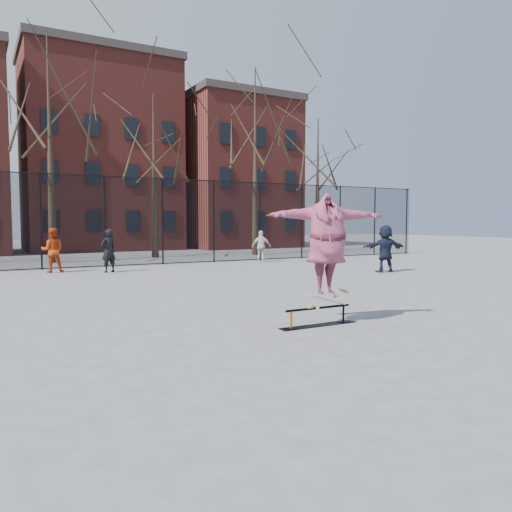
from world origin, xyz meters
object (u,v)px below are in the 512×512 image
skate_rail (318,318)px  skater (327,251)px  skateboard (326,303)px  bystander_white (261,246)px  bystander_red (53,250)px  bystander_black (109,251)px  bystander_navy (385,249)px

skate_rail → skater: bearing=0.0°
skater → skateboard: bearing=-163.8°
skateboard → bystander_white: 14.95m
skater → bystander_white: (6.36, 13.53, -0.67)m
skateboard → bystander_red: bearing=103.9°
bystander_black → bystander_navy: bystander_navy is taller
bystander_navy → skateboard: bearing=55.3°
skate_rail → bystander_white: size_ratio=1.08×
skateboard → bystander_red: 13.62m
skater → bystander_navy: bearing=56.4°
skate_rail → bystander_black: bystander_black is taller
bystander_red → skateboard: bearing=115.0°
skate_rail → skateboard: size_ratio=1.90×
skate_rail → bystander_black: bearing=95.4°
skate_rail → bystander_black: 12.23m
skate_rail → bystander_red: (-3.07, 13.21, 0.73)m
skateboard → skater: skater is taller
skater → bystander_navy: 10.70m
skater → bystander_black: bearing=112.5°
skater → bystander_red: bearing=120.1°
skate_rail → bystander_white: bystander_white is taller
bystander_red → bystander_navy: bystander_navy is taller
bystander_red → bystander_white: (9.62, 0.32, -0.10)m
bystander_black → skateboard: bearing=75.5°
skater → bystander_black: size_ratio=1.40×
skateboard → bystander_white: size_ratio=0.57×
skater → skate_rail: bearing=-163.8°
bystander_red → bystander_navy: bearing=162.2°
skater → bystander_navy: size_ratio=1.28×
skateboard → skater: 1.02m
bystander_white → skate_rail: bearing=94.1°
skateboard → bystander_black: bystander_black is taller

